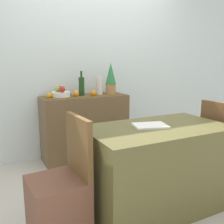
# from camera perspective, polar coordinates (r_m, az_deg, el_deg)

# --- Properties ---
(ground_plane) EXTENTS (6.40, 6.40, 0.02)m
(ground_plane) POSITION_cam_1_polar(r_m,az_deg,el_deg) (2.89, 5.44, -15.47)
(ground_plane) COLOR beige
(ground_plane) RESTS_ON ground
(room_wall_rear) EXTENTS (6.40, 0.06, 2.70)m
(room_wall_rear) POSITION_cam_1_polar(r_m,az_deg,el_deg) (3.62, -4.34, 12.31)
(room_wall_rear) COLOR silver
(room_wall_rear) RESTS_ON ground
(sideboard_console) EXTENTS (1.11, 0.42, 0.85)m
(sideboard_console) POSITION_cam_1_polar(r_m,az_deg,el_deg) (3.41, -6.02, -3.41)
(sideboard_console) COLOR brown
(sideboard_console) RESTS_ON ground
(table_runner) EXTENTS (1.04, 0.32, 0.01)m
(table_runner) POSITION_cam_1_polar(r_m,az_deg,el_deg) (3.33, -6.17, 3.70)
(table_runner) COLOR brown
(table_runner) RESTS_ON sideboard_console
(fruit_bowl) EXTENTS (0.23, 0.23, 0.06)m
(fruit_bowl) POSITION_cam_1_polar(r_m,az_deg,el_deg) (3.23, -11.38, 3.90)
(fruit_bowl) COLOR white
(fruit_bowl) RESTS_ON table_runner
(apple_front) EXTENTS (0.07, 0.07, 0.07)m
(apple_front) POSITION_cam_1_polar(r_m,az_deg,el_deg) (3.16, -11.05, 4.99)
(apple_front) COLOR #B22927
(apple_front) RESTS_ON fruit_bowl
(apple_right) EXTENTS (0.07, 0.07, 0.07)m
(apple_right) POSITION_cam_1_polar(r_m,az_deg,el_deg) (3.23, -12.12, 5.05)
(apple_right) COLOR #88A23A
(apple_right) RESTS_ON fruit_bowl
(apple_center) EXTENTS (0.07, 0.07, 0.07)m
(apple_center) POSITION_cam_1_polar(r_m,az_deg,el_deg) (3.30, -11.57, 5.17)
(apple_center) COLOR #A8282C
(apple_center) RESTS_ON fruit_bowl
(wine_bottle) EXTENTS (0.07, 0.07, 0.32)m
(wine_bottle) POSITION_cam_1_polar(r_m,az_deg,el_deg) (3.30, -6.81, 5.76)
(wine_bottle) COLOR #1E3F1A
(wine_bottle) RESTS_ON sideboard_console
(ceramic_vase) EXTENTS (0.08, 0.08, 0.24)m
(ceramic_vase) POSITION_cam_1_polar(r_m,az_deg,el_deg) (3.40, -2.77, 5.89)
(ceramic_vase) COLOR silver
(ceramic_vase) RESTS_ON sideboard_console
(potted_plant) EXTENTS (0.14, 0.14, 0.42)m
(potted_plant) POSITION_cam_1_polar(r_m,az_deg,el_deg) (3.46, -0.27, 7.61)
(potted_plant) COLOR #B07B4E
(potted_plant) RESTS_ON sideboard_console
(orange_loose_far) EXTENTS (0.07, 0.07, 0.07)m
(orange_loose_far) POSITION_cam_1_polar(r_m,az_deg,el_deg) (3.28, -4.14, 4.22)
(orange_loose_far) COLOR orange
(orange_loose_far) RESTS_ON sideboard_console
(orange_loose_near_bowl) EXTENTS (0.08, 0.08, 0.08)m
(orange_loose_near_bowl) POSITION_cam_1_polar(r_m,az_deg,el_deg) (3.24, -8.04, 4.09)
(orange_loose_near_bowl) COLOR orange
(orange_loose_near_bowl) RESTS_ON sideboard_console
(orange_loose_end) EXTENTS (0.06, 0.06, 0.06)m
(orange_loose_end) POSITION_cam_1_polar(r_m,az_deg,el_deg) (3.16, -13.82, 3.56)
(orange_loose_end) COLOR orange
(orange_loose_end) RESTS_ON sideboard_console
(dining_table) EXTENTS (1.22, 0.71, 0.74)m
(dining_table) POSITION_cam_1_polar(r_m,az_deg,el_deg) (2.34, 9.90, -11.99)
(dining_table) COLOR brown
(dining_table) RESTS_ON ground
(open_book) EXTENTS (0.33, 0.28, 0.02)m
(open_book) POSITION_cam_1_polar(r_m,az_deg,el_deg) (2.21, 8.50, -3.03)
(open_book) COLOR white
(open_book) RESTS_ON dining_table
(chair_near_window) EXTENTS (0.43, 0.43, 0.90)m
(chair_near_window) POSITION_cam_1_polar(r_m,az_deg,el_deg) (2.05, -11.56, -19.05)
(chair_near_window) COLOR brown
(chair_near_window) RESTS_ON ground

